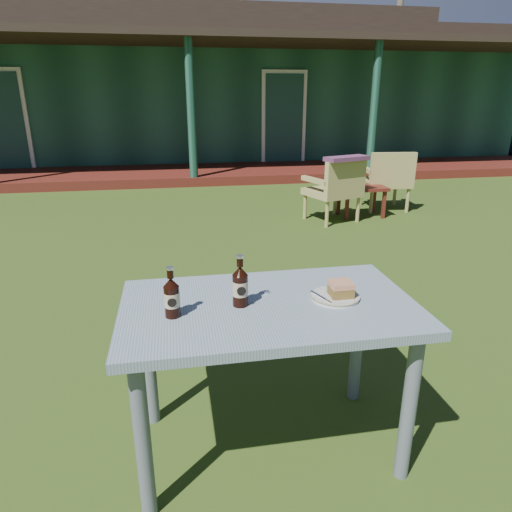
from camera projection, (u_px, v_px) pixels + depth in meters
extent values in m
plane|color=#334916|center=(227.00, 300.00, 3.58)|extent=(80.00, 80.00, 0.00)
cube|color=#1A4435|center=(183.00, 104.00, 11.96)|extent=(15.00, 6.00, 2.60)
cube|color=black|center=(180.00, 43.00, 11.48)|extent=(15.80, 6.80, 0.30)
cube|color=black|center=(179.00, 25.00, 11.34)|extent=(12.00, 3.50, 0.60)
cube|color=#521B13|center=(192.00, 174.00, 8.75)|extent=(15.00, 1.80, 0.16)
cube|color=black|center=(186.00, 38.00, 7.96)|extent=(15.40, 2.00, 0.12)
cylinder|color=#1A4435|center=(191.00, 113.00, 7.63)|extent=(0.14, 0.14, 2.45)
cylinder|color=#1A4435|center=(374.00, 112.00, 8.17)|extent=(0.14, 0.14, 2.45)
cube|color=white|center=(3.00, 124.00, 8.67)|extent=(0.95, 0.06, 2.00)
cube|color=#193D38|center=(2.00, 124.00, 8.65)|extent=(0.80, 0.04, 1.85)
cube|color=white|center=(284.00, 121.00, 9.60)|extent=(0.95, 0.06, 2.00)
cube|color=#193D38|center=(284.00, 121.00, 9.57)|extent=(0.80, 0.04, 1.85)
cylinder|color=brown|center=(243.00, 15.00, 19.66)|extent=(0.28, 0.28, 9.50)
cube|color=slate|center=(269.00, 308.00, 1.87)|extent=(1.20, 0.70, 0.04)
cylinder|color=slate|center=(143.00, 441.00, 1.65)|extent=(0.06, 0.06, 0.68)
cylinder|color=slate|center=(409.00, 408.00, 1.82)|extent=(0.06, 0.06, 0.68)
cylinder|color=slate|center=(149.00, 360.00, 2.15)|extent=(0.06, 0.06, 0.68)
cylinder|color=slate|center=(357.00, 340.00, 2.33)|extent=(0.06, 0.06, 0.68)
cylinder|color=silver|center=(335.00, 297.00, 1.90)|extent=(0.20, 0.20, 0.01)
cylinder|color=olive|center=(335.00, 296.00, 1.90)|extent=(0.20, 0.20, 0.00)
cube|color=brown|center=(341.00, 291.00, 1.89)|extent=(0.09, 0.08, 0.04)
cube|color=tan|center=(341.00, 284.00, 1.88)|extent=(0.09, 0.09, 0.02)
cube|color=silver|center=(321.00, 297.00, 1.88)|extent=(0.06, 0.14, 0.00)
cylinder|color=black|center=(240.00, 290.00, 1.82)|extent=(0.06, 0.06, 0.13)
cone|color=black|center=(240.00, 271.00, 1.79)|extent=(0.06, 0.06, 0.04)
cylinder|color=black|center=(240.00, 262.00, 1.78)|extent=(0.03, 0.03, 0.04)
cylinder|color=silver|center=(240.00, 257.00, 1.77)|extent=(0.03, 0.03, 0.01)
cylinder|color=tan|center=(240.00, 288.00, 1.82)|extent=(0.06, 0.06, 0.06)
cylinder|color=black|center=(241.00, 291.00, 1.79)|extent=(0.04, 0.00, 0.04)
cylinder|color=black|center=(172.00, 302.00, 1.73)|extent=(0.06, 0.06, 0.12)
cone|color=black|center=(171.00, 282.00, 1.70)|extent=(0.06, 0.06, 0.03)
cylinder|color=black|center=(170.00, 274.00, 1.69)|extent=(0.02, 0.02, 0.03)
cylinder|color=silver|center=(170.00, 268.00, 1.69)|extent=(0.03, 0.03, 0.01)
cylinder|color=tan|center=(172.00, 299.00, 1.73)|extent=(0.06, 0.06, 0.06)
cylinder|color=black|center=(172.00, 303.00, 1.70)|extent=(0.03, 0.00, 0.03)
cylinder|color=silver|center=(266.00, 292.00, 1.96)|extent=(0.03, 0.03, 0.01)
cube|color=#A29451|center=(332.00, 192.00, 5.73)|extent=(0.73, 0.71, 0.08)
cube|color=#A29451|center=(346.00, 177.00, 5.46)|extent=(0.57, 0.26, 0.38)
cube|color=#A29451|center=(348.00, 177.00, 5.81)|extent=(0.23, 0.50, 0.05)
cube|color=#A29451|center=(315.00, 181.00, 5.57)|extent=(0.23, 0.50, 0.05)
cylinder|color=#A29451|center=(335.00, 202.00, 6.10)|extent=(0.05, 0.05, 0.32)
cylinder|color=#A29451|center=(305.00, 207.00, 5.87)|extent=(0.05, 0.05, 0.32)
cylinder|color=#A29451|center=(358.00, 209.00, 5.73)|extent=(0.05, 0.05, 0.32)
cylinder|color=#A29451|center=(327.00, 214.00, 5.50)|extent=(0.05, 0.05, 0.32)
cube|color=#A29451|center=(385.00, 182.00, 6.33)|extent=(0.65, 0.62, 0.08)
cube|color=#A29451|center=(393.00, 168.00, 6.02)|extent=(0.60, 0.13, 0.39)
cube|color=#A29451|center=(404.00, 169.00, 6.31)|extent=(0.11, 0.53, 0.06)
cube|color=#A29451|center=(367.00, 170.00, 6.26)|extent=(0.11, 0.53, 0.06)
cylinder|color=#A29451|center=(395.00, 193.00, 6.63)|extent=(0.05, 0.05, 0.33)
cylinder|color=#A29451|center=(361.00, 194.00, 6.59)|extent=(0.05, 0.05, 0.33)
cylinder|color=#A29451|center=(408.00, 200.00, 6.20)|extent=(0.05, 0.05, 0.33)
cylinder|color=#A29451|center=(371.00, 201.00, 6.16)|extent=(0.05, 0.05, 0.33)
cube|color=#5C2F50|center=(347.00, 158.00, 5.39)|extent=(0.59, 0.37, 0.05)
cube|color=#521B13|center=(362.00, 188.00, 5.92)|extent=(0.60, 0.40, 0.04)
cube|color=#521B13|center=(347.00, 206.00, 5.80)|extent=(0.04, 0.04, 0.36)
cube|color=#521B13|center=(384.00, 205.00, 5.89)|extent=(0.04, 0.04, 0.36)
cube|color=#521B13|center=(339.00, 201.00, 6.08)|extent=(0.04, 0.04, 0.36)
cube|color=#521B13|center=(374.00, 200.00, 6.16)|extent=(0.04, 0.04, 0.36)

